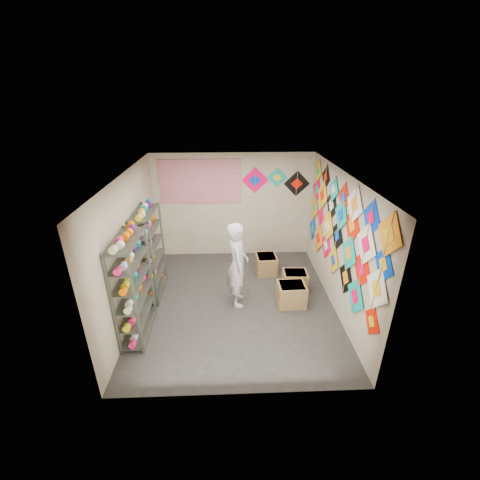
{
  "coord_description": "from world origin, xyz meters",
  "views": [
    {
      "loc": [
        -0.14,
        -5.55,
        4.02
      ],
      "look_at": [
        0.1,
        0.3,
        1.3
      ],
      "focal_mm": 24.0,
      "sensor_mm": 36.0,
      "label": 1
    }
  ],
  "objects_px": {
    "carton_a": "(291,294)",
    "carton_b": "(295,281)",
    "shelf_rack_back": "(150,254)",
    "carton_c": "(266,264)",
    "shopkeeper": "(238,265)",
    "shelf_rack_front": "(133,289)"
  },
  "relations": [
    {
      "from": "shelf_rack_front",
      "to": "shelf_rack_back",
      "type": "bearing_deg",
      "value": 90.0
    },
    {
      "from": "carton_a",
      "to": "carton_b",
      "type": "bearing_deg",
      "value": 70.16
    },
    {
      "from": "shelf_rack_front",
      "to": "shelf_rack_back",
      "type": "height_order",
      "value": "same"
    },
    {
      "from": "carton_b",
      "to": "carton_c",
      "type": "xyz_separation_m",
      "value": [
        -0.55,
        0.74,
        0.01
      ]
    },
    {
      "from": "shelf_rack_front",
      "to": "carton_c",
      "type": "bearing_deg",
      "value": 38.6
    },
    {
      "from": "carton_c",
      "to": "carton_a",
      "type": "bearing_deg",
      "value": -76.76
    },
    {
      "from": "shopkeeper",
      "to": "shelf_rack_front",
      "type": "bearing_deg",
      "value": 113.55
    },
    {
      "from": "carton_a",
      "to": "shopkeeper",
      "type": "bearing_deg",
      "value": 172.34
    },
    {
      "from": "shelf_rack_front",
      "to": "carton_b",
      "type": "bearing_deg",
      "value": 22.63
    },
    {
      "from": "shopkeeper",
      "to": "carton_c",
      "type": "height_order",
      "value": "shopkeeper"
    },
    {
      "from": "shelf_rack_back",
      "to": "carton_b",
      "type": "height_order",
      "value": "shelf_rack_back"
    },
    {
      "from": "shelf_rack_back",
      "to": "carton_a",
      "type": "bearing_deg",
      "value": -10.68
    },
    {
      "from": "shelf_rack_front",
      "to": "carton_a",
      "type": "xyz_separation_m",
      "value": [
        2.92,
        0.75,
        -0.71
      ]
    },
    {
      "from": "carton_c",
      "to": "carton_b",
      "type": "bearing_deg",
      "value": -56.24
    },
    {
      "from": "shelf_rack_front",
      "to": "shelf_rack_back",
      "type": "xyz_separation_m",
      "value": [
        0.0,
        1.3,
        0.0
      ]
    },
    {
      "from": "carton_b",
      "to": "carton_a",
      "type": "bearing_deg",
      "value": -105.56
    },
    {
      "from": "carton_a",
      "to": "carton_b",
      "type": "relative_size",
      "value": 1.07
    },
    {
      "from": "carton_a",
      "to": "carton_c",
      "type": "bearing_deg",
      "value": 104.74
    },
    {
      "from": "shopkeeper",
      "to": "carton_c",
      "type": "relative_size",
      "value": 3.39
    },
    {
      "from": "carton_c",
      "to": "shelf_rack_back",
      "type": "bearing_deg",
      "value": -166.87
    },
    {
      "from": "shelf_rack_back",
      "to": "carton_b",
      "type": "xyz_separation_m",
      "value": [
        3.1,
        -0.01,
        -0.73
      ]
    },
    {
      "from": "shelf_rack_back",
      "to": "carton_a",
      "type": "distance_m",
      "value": 3.05
    }
  ]
}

